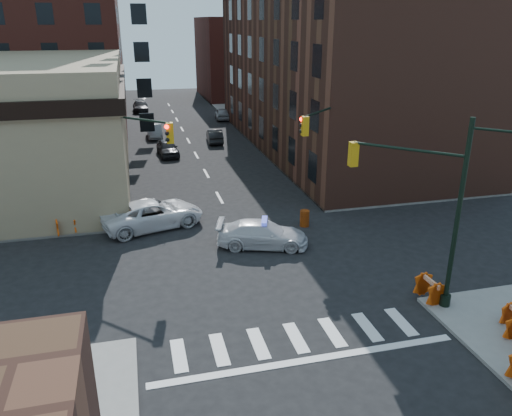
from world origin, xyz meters
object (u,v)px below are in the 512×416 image
barrel_road (305,218)px  barricade_nw_a (122,220)px  pedestrian_a (56,210)px  pickup (153,214)px  parked_car_wnear (168,148)px  pedestrian_b (44,201)px  barricade_se_a (429,289)px  parked_car_enear (215,136)px  police_car (263,234)px  parked_car_wfar (154,131)px  barrel_bank (178,215)px

barrel_road → barricade_nw_a: barricade_nw_a is taller
pedestrian_a → barricade_nw_a: size_ratio=1.24×
pickup → barrel_road: 8.98m
parked_car_wnear → barricade_nw_a: bearing=-107.9°
parked_car_wnear → pedestrian_b: size_ratio=2.24×
barricade_se_a → parked_car_wnear: bearing=15.3°
barrel_road → barricade_nw_a: size_ratio=0.73×
parked_car_wnear → parked_car_enear: 6.49m
police_car → pedestrian_a: bearing=79.6°
barricade_nw_a → barricade_se_a: bearing=-34.9°
parked_car_wfar → barricade_se_a: 37.37m
barrel_bank → barricade_se_a: barricade_se_a is taller
pedestrian_a → pedestrian_b: pedestrian_b is taller
parked_car_wfar → pedestrian_a: size_ratio=2.48×
barrel_bank → barricade_se_a: (9.59, -12.01, 0.19)m
police_car → pedestrian_b: size_ratio=2.64×
parked_car_wfar → pedestrian_a: 24.03m
barrel_road → barricade_se_a: size_ratio=0.75×
pickup → barricade_nw_a: bearing=76.9°
parked_car_wfar → barricade_nw_a: size_ratio=3.08×
parked_car_wfar → pedestrian_b: (-7.87, -21.34, 0.40)m
barrel_bank → barricade_nw_a: (-3.31, -0.61, 0.21)m
barrel_bank → barricade_nw_a: barricade_nw_a is taller
pickup → parked_car_enear: size_ratio=1.47×
pedestrian_b → barricade_se_a: 22.90m
pedestrian_a → pedestrian_b: (-0.84, 1.64, 0.10)m
pedestrian_b → barrel_bank: 8.40m
pedestrian_a → barricade_se_a: bearing=-41.1°
parked_car_enear → pedestrian_a: 23.06m
barricade_nw_a → parked_car_enear: bearing=73.3°
parked_car_wnear → pedestrian_a: pedestrian_a is taller
barricade_nw_a → police_car: bearing=-22.4°
pedestrian_a → parked_car_wnear: bearing=59.9°
parked_car_wnear → barrel_bank: 16.20m
barrel_bank → barricade_nw_a: 3.37m
barricade_nw_a → barrel_road: bearing=-3.8°
pedestrian_b → barricade_se_a: pedestrian_b is taller
parked_car_wnear → barricade_se_a: size_ratio=3.19×
barricade_se_a → pedestrian_a: bearing=49.6°
pickup → parked_car_wfar: size_ratio=1.45×
police_car → barrel_bank: bearing=58.1°
police_car → pedestrian_a: size_ratio=2.96×
barrel_bank → barricade_nw_a: size_ratio=0.67×
barrel_road → barricade_se_a: 9.76m
parked_car_wfar → barrel_bank: size_ratio=4.63×
barricade_se_a → barricade_nw_a: 17.22m
parked_car_enear → barricade_se_a: parked_car_enear is taller
parked_car_wfar → pedestrian_a: bearing=-107.1°
parked_car_wnear → pedestrian_b: bearing=-127.1°
pickup → barrel_bank: (1.52, 0.51, -0.38)m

